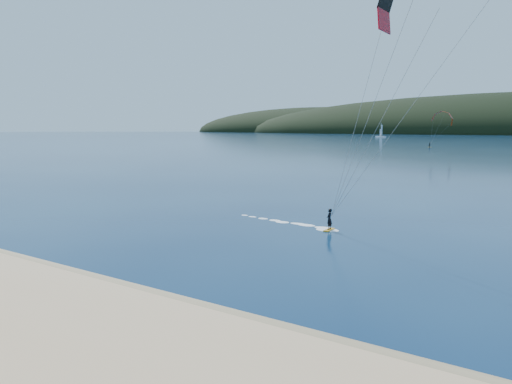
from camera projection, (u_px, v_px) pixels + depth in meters
ground at (39, 321)px, 21.23m from camera, size 1800.00×1800.00×0.00m
wet_sand at (119, 291)px, 24.93m from camera, size 220.00×2.50×0.10m
kitesurfer_near at (430, 22)px, 28.02m from camera, size 23.86×9.46×18.30m
kitesurfer_far at (442, 122)px, 203.74m from camera, size 10.58×4.87×14.14m
sailboat at (381, 136)px, 416.68m from camera, size 9.00×5.79×12.79m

